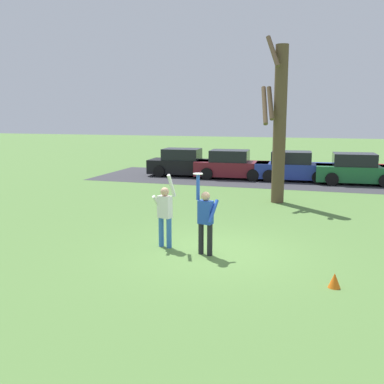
# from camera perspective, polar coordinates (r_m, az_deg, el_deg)

# --- Properties ---
(ground_plane) EXTENTS (120.00, 120.00, 0.00)m
(ground_plane) POSITION_cam_1_polar(r_m,az_deg,el_deg) (11.87, 2.69, -7.69)
(ground_plane) COLOR #567F3D
(person_catcher) EXTENTS (0.58, 0.48, 2.08)m
(person_catcher) POSITION_cam_1_polar(r_m,az_deg,el_deg) (11.43, 1.73, -3.27)
(person_catcher) COLOR black
(person_catcher) RESTS_ON ground_plane
(person_defender) EXTENTS (0.61, 0.53, 2.04)m
(person_defender) POSITION_cam_1_polar(r_m,az_deg,el_deg) (12.10, -3.47, -2.55)
(person_defender) COLOR #3366B7
(person_defender) RESTS_ON ground_plane
(frisbee_disc) EXTENTS (0.24, 0.24, 0.02)m
(frisbee_disc) POSITION_cam_1_polar(r_m,az_deg,el_deg) (11.34, 0.78, 2.33)
(frisbee_disc) COLOR white
(frisbee_disc) RESTS_ON person_catcher
(parked_car_black) EXTENTS (4.21, 2.25, 1.59)m
(parked_car_black) POSITION_cam_1_polar(r_m,az_deg,el_deg) (26.36, -1.06, 3.67)
(parked_car_black) COLOR black
(parked_car_black) RESTS_ON ground_plane
(parked_car_maroon) EXTENTS (4.21, 2.25, 1.59)m
(parked_car_maroon) POSITION_cam_1_polar(r_m,az_deg,el_deg) (25.38, 5.04, 3.39)
(parked_car_maroon) COLOR maroon
(parked_car_maroon) RESTS_ON ground_plane
(parked_car_blue) EXTENTS (4.21, 2.25, 1.59)m
(parked_car_blue) POSITION_cam_1_polar(r_m,az_deg,el_deg) (25.01, 12.74, 3.09)
(parked_car_blue) COLOR #233893
(parked_car_blue) RESTS_ON ground_plane
(parked_car_green) EXTENTS (4.21, 2.25, 1.59)m
(parked_car_green) POSITION_cam_1_polar(r_m,az_deg,el_deg) (24.73, 20.15, 2.65)
(parked_car_green) COLOR #1E6633
(parked_car_green) RESTS_ON ground_plane
(parking_strip) EXTENTS (21.77, 6.40, 0.01)m
(parking_strip) POSITION_cam_1_polar(r_m,az_deg,el_deg) (25.10, 12.27, 1.46)
(parking_strip) COLOR #38383D
(parking_strip) RESTS_ON ground_plane
(bare_tree_tall) EXTENTS (1.11, 1.39, 6.63)m
(bare_tree_tall) POSITION_cam_1_polar(r_m,az_deg,el_deg) (18.46, 10.99, 8.70)
(bare_tree_tall) COLOR brown
(bare_tree_tall) RESTS_ON ground_plane
(field_cone_orange) EXTENTS (0.26, 0.26, 0.32)m
(field_cone_orange) POSITION_cam_1_polar(r_m,az_deg,el_deg) (9.97, 17.68, -10.67)
(field_cone_orange) COLOR orange
(field_cone_orange) RESTS_ON ground_plane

